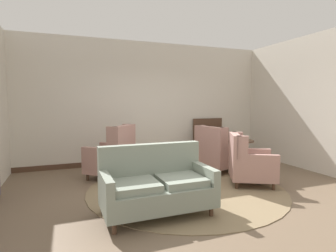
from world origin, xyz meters
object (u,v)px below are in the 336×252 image
Objects in this scene: coffee_table at (176,167)px; sideboard at (211,141)px; porcelain_vase at (174,155)px; settee at (157,186)px; armchair_beside_settee at (217,152)px; side_table at (240,153)px; armchair_far_left at (113,156)px; armchair_near_window at (248,163)px.

coffee_table is 2.63m from sideboard.
porcelain_vase is 0.23× the size of settee.
armchair_beside_settee is 1.45× the size of side_table.
sideboard reaches higher than settee.
coffee_table is 1.33× the size of side_table.
porcelain_vase is at bearing 56.31° from settee.
armchair_far_left reaches higher than settee.
porcelain_vase is 2.61m from sideboard.
side_table is at bearing 30.55° from settee.
coffee_table is at bearing 99.78° from armchair_beside_settee.
side_table is at bearing 14.07° from coffee_table.
side_table is (2.80, -0.46, -0.02)m from armchair_far_left.
coffee_table is 1.81m from side_table.
porcelain_vase is at bearing 97.27° from armchair_near_window.
armchair_near_window is at bearing -117.15° from side_table.
sideboard is at bearing 14.99° from armchair_near_window.
side_table is (0.48, -0.21, 0.00)m from armchair_beside_settee.
settee reaches higher than porcelain_vase.
sideboard is at bearing 46.15° from coffee_table.
sideboard reaches higher than coffee_table.
coffee_table is 0.86× the size of armchair_far_left.
armchair_near_window reaches higher than side_table.
armchair_beside_settee reaches higher than armchair_near_window.
armchair_far_left is 1.00× the size of sideboard.
settee is 3.94m from sideboard.
settee is 1.39× the size of armchair_far_left.
armchair_near_window is at bearing -20.13° from porcelain_vase.
settee is at bearing -124.61° from coffee_table.
settee is at bearing 113.45° from armchair_beside_settee.
armchair_near_window is (1.33, -0.49, -0.16)m from porcelain_vase.
armchair_far_left is (-0.29, 1.99, 0.06)m from settee.
armchair_near_window is at bearing 164.43° from armchair_beside_settee.
porcelain_vase is (-0.02, 0.04, 0.23)m from coffee_table.
sideboard reaches higher than porcelain_vase.
porcelain_vase is 1.36m from settee.
settee is 2.01m from armchair_far_left.
coffee_table is 0.62× the size of settee.
armchair_beside_settee reaches higher than porcelain_vase.
armchair_far_left reaches higher than coffee_table.
sideboard is at bearing 48.44° from settee.
settee is 1.48× the size of armchair_beside_settee.
settee reaches higher than coffee_table.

